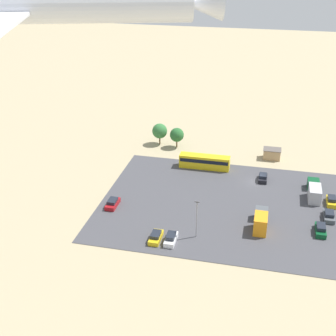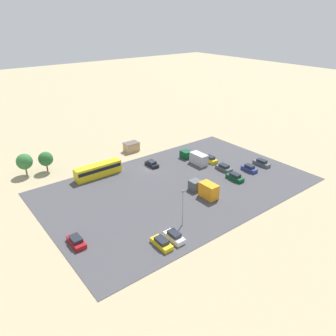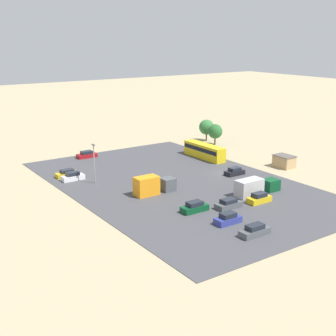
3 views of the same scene
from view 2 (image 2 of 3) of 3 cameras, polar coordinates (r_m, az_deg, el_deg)
ground_plane at (r=84.67m, az=-3.26°, el=-0.21°), size 400.00×400.00×0.00m
parking_lot_surface at (r=76.38m, az=1.76°, el=-3.15°), size 60.83×38.50×0.08m
shed_building at (r=96.00m, az=-6.39°, el=3.69°), size 4.29×3.13×2.57m
bus at (r=81.93m, az=-12.09°, el=-0.31°), size 11.74×2.61×3.13m
parked_car_0 at (r=60.27m, az=-15.69°, el=-12.18°), size 1.94×4.44×1.50m
parked_car_1 at (r=59.12m, az=1.08°, el=-11.85°), size 1.80×4.27×1.61m
parked_car_2 at (r=84.85m, az=9.71°, el=0.04°), size 1.94×4.37×1.53m
parked_car_3 at (r=80.43m, az=11.58°, el=-1.57°), size 1.85×4.45×1.64m
parked_car_4 at (r=57.84m, az=-1.12°, el=-12.91°), size 1.86×4.45×1.43m
parked_car_5 at (r=89.76m, az=15.99°, el=0.86°), size 1.71×4.62×1.59m
parked_car_6 at (r=85.71m, az=13.97°, el=-0.07°), size 1.82×4.08×1.66m
parked_car_7 at (r=89.06m, az=7.35°, el=1.50°), size 1.80×4.21×1.66m
parked_car_8 at (r=85.89m, az=-2.84°, el=0.71°), size 1.86×4.01×1.52m
parked_truck_0 at (r=88.22m, az=4.73°, el=1.84°), size 2.43×8.99×2.90m
parked_truck_1 at (r=72.41m, az=6.42°, el=-3.65°), size 2.40×7.56×3.26m
tree_near_shed at (r=87.42m, az=-23.73°, el=1.03°), size 3.92×3.92×5.61m
tree_apron_mid at (r=87.55m, az=-20.52°, el=1.49°), size 3.62×3.62×5.26m
light_pole_lot_centre at (r=60.97m, az=2.58°, el=-6.64°), size 0.90×0.28×7.41m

